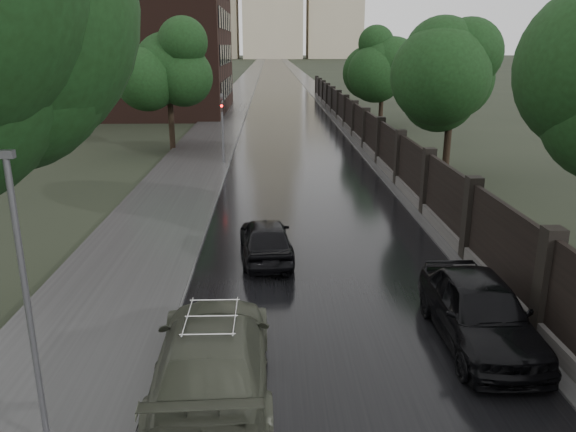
# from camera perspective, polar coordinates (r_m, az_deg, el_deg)

# --- Properties ---
(road) EXTENTS (8.00, 420.00, 0.02)m
(road) POSITION_cam_1_polar(r_m,az_deg,el_deg) (196.61, -1.37, 15.02)
(road) COLOR black
(road) RESTS_ON ground
(sidewalk_left) EXTENTS (4.00, 420.00, 0.16)m
(sidewalk_left) POSITION_cam_1_polar(r_m,az_deg,el_deg) (196.65, -3.18, 15.02)
(sidewalk_left) COLOR #2D2D2D
(sidewalk_left) RESTS_ON ground
(verge_right) EXTENTS (3.00, 420.00, 0.08)m
(verge_right) POSITION_cam_1_polar(r_m,az_deg,el_deg) (196.74, 0.29, 15.04)
(verge_right) COLOR #2D2D2D
(verge_right) RESTS_ON ground
(fence_right) EXTENTS (0.45, 75.72, 2.70)m
(fence_right) POSITION_cam_1_polar(r_m,az_deg,el_deg) (39.40, 7.40, 8.74)
(fence_right) COLOR #383533
(fence_right) RESTS_ON ground
(tree_left_far) EXTENTS (4.25, 4.25, 7.39)m
(tree_left_far) POSITION_cam_1_polar(r_m,az_deg,el_deg) (37.07, -12.09, 14.58)
(tree_left_far) COLOR black
(tree_left_far) RESTS_ON ground
(tree_right_b) EXTENTS (4.08, 4.08, 7.01)m
(tree_right_b) POSITION_cam_1_polar(r_m,az_deg,el_deg) (29.97, 16.39, 13.25)
(tree_right_b) COLOR black
(tree_right_b) RESTS_ON ground
(tree_right_c) EXTENTS (4.08, 4.08, 7.01)m
(tree_right_c) POSITION_cam_1_polar(r_m,az_deg,el_deg) (47.41, 9.62, 14.79)
(tree_right_c) COLOR black
(tree_right_c) RESTS_ON ground
(lamp_post) EXTENTS (0.25, 0.12, 5.11)m
(lamp_post) POSITION_cam_1_polar(r_m,az_deg,el_deg) (9.65, -24.92, -8.32)
(lamp_post) COLOR #59595E
(lamp_post) RESTS_ON ground
(traffic_light) EXTENTS (0.16, 0.32, 4.00)m
(traffic_light) POSITION_cam_1_polar(r_m,az_deg,el_deg) (31.88, -6.68, 9.37)
(traffic_light) COLOR #59595E
(traffic_light) RESTS_ON ground
(brick_building) EXTENTS (24.00, 18.00, 20.00)m
(brick_building) POSITION_cam_1_polar(r_m,az_deg,el_deg) (60.85, -18.49, 19.39)
(brick_building) COLOR black
(brick_building) RESTS_ON ground
(volga_sedan) EXTENTS (2.42, 5.53, 1.58)m
(volga_sedan) POSITION_cam_1_polar(r_m,az_deg,el_deg) (11.27, -7.62, -13.86)
(volga_sedan) COLOR #414537
(volga_sedan) RESTS_ON ground
(hatchback_left) EXTENTS (1.89, 4.03, 1.33)m
(hatchback_left) POSITION_cam_1_polar(r_m,az_deg,el_deg) (17.81, -2.26, -2.30)
(hatchback_left) COLOR black
(hatchback_left) RESTS_ON ground
(car_right_near) EXTENTS (1.90, 4.69, 1.60)m
(car_right_near) POSITION_cam_1_polar(r_m,az_deg,el_deg) (13.53, 18.90, -9.10)
(car_right_near) COLOR black
(car_right_near) RESTS_ON ground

